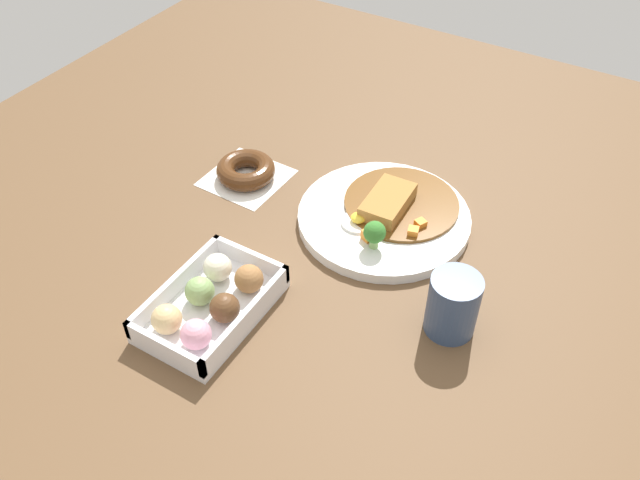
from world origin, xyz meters
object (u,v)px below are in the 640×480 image
object	(u,v)px
curry_plate	(386,215)
donut_box	(210,303)
coffee_mug	(453,305)
chocolate_ring_donut	(246,171)

from	to	relation	value
curry_plate	donut_box	xyz separation A→B (m)	(-0.30, 0.12, 0.01)
curry_plate	coffee_mug	size ratio (longest dim) A/B	2.99
donut_box	chocolate_ring_donut	xyz separation A→B (m)	(0.28, 0.14, -0.01)
chocolate_ring_donut	coffee_mug	distance (m)	0.46
curry_plate	chocolate_ring_donut	xyz separation A→B (m)	(-0.02, 0.26, 0.00)
chocolate_ring_donut	coffee_mug	xyz separation A→B (m)	(-0.13, -0.44, 0.03)
curry_plate	coffee_mug	world-z (taller)	coffee_mug
curry_plate	donut_box	size ratio (longest dim) A/B	1.38
curry_plate	coffee_mug	bearing A→B (deg)	-131.04
donut_box	chocolate_ring_donut	size ratio (longest dim) A/B	1.49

